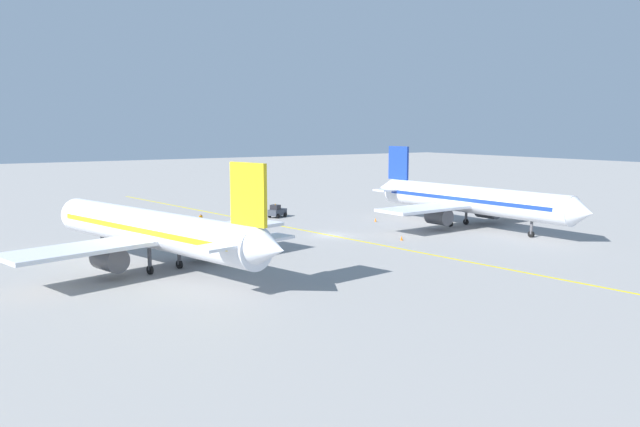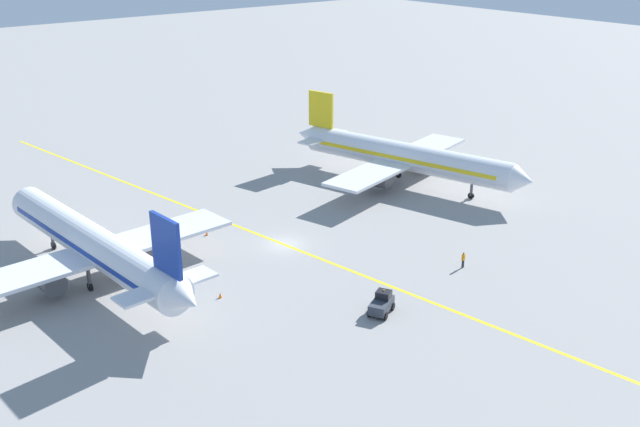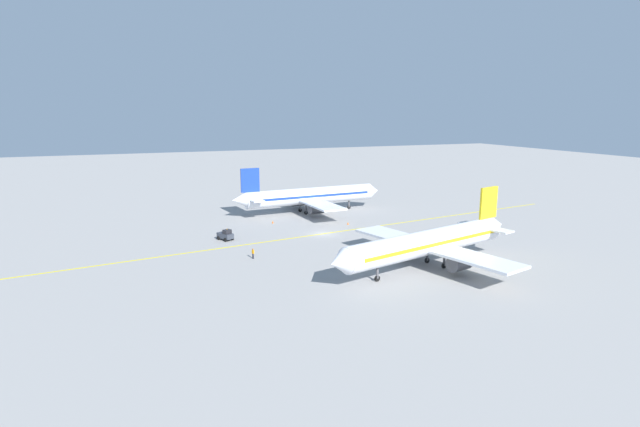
{
  "view_description": "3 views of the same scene",
  "coord_description": "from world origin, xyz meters",
  "px_view_note": "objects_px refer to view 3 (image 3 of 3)",
  "views": [
    {
      "loc": [
        42.76,
        63.77,
        13.23
      ],
      "look_at": [
        -1.53,
        -4.78,
        2.11
      ],
      "focal_mm": 35.0,
      "sensor_mm": 36.0,
      "label": 1
    },
    {
      "loc": [
        -43.56,
        -60.24,
        32.77
      ],
      "look_at": [
        1.09,
        -4.84,
        4.84
      ],
      "focal_mm": 42.0,
      "sensor_mm": 36.0,
      "label": 2
    },
    {
      "loc": [
        82.89,
        -33.88,
        22.36
      ],
      "look_at": [
        4.02,
        -2.23,
        4.78
      ],
      "focal_mm": 28.0,
      "sensor_mm": 36.0,
      "label": 3
    }
  ],
  "objects_px": {
    "baggage_tug_dark": "(226,235)",
    "traffic_cone_near_nose": "(273,222)",
    "airplane_adjacent_stand": "(429,243)",
    "traffic_cone_mid_apron": "(348,223)",
    "ground_crew_worker": "(253,253)",
    "airplane_at_gate": "(309,196)"
  },
  "relations": [
    {
      "from": "baggage_tug_dark",
      "to": "traffic_cone_near_nose",
      "type": "distance_m",
      "value": 15.09
    },
    {
      "from": "airplane_adjacent_stand",
      "to": "traffic_cone_mid_apron",
      "type": "height_order",
      "value": "airplane_adjacent_stand"
    },
    {
      "from": "baggage_tug_dark",
      "to": "ground_crew_worker",
      "type": "distance_m",
      "value": 12.93
    },
    {
      "from": "airplane_at_gate",
      "to": "traffic_cone_near_nose",
      "type": "bearing_deg",
      "value": -55.57
    },
    {
      "from": "ground_crew_worker",
      "to": "traffic_cone_near_nose",
      "type": "xyz_separation_m",
      "value": [
        -22.58,
        9.85,
        -0.63
      ]
    },
    {
      "from": "airplane_adjacent_stand",
      "to": "ground_crew_worker",
      "type": "xyz_separation_m",
      "value": [
        -13.73,
        -22.53,
        -2.8
      ]
    },
    {
      "from": "airplane_adjacent_stand",
      "to": "traffic_cone_near_nose",
      "type": "height_order",
      "value": "airplane_adjacent_stand"
    },
    {
      "from": "baggage_tug_dark",
      "to": "traffic_cone_near_nose",
      "type": "height_order",
      "value": "baggage_tug_dark"
    },
    {
      "from": "traffic_cone_near_nose",
      "to": "traffic_cone_mid_apron",
      "type": "distance_m",
      "value": 15.21
    },
    {
      "from": "baggage_tug_dark",
      "to": "ground_crew_worker",
      "type": "height_order",
      "value": "baggage_tug_dark"
    },
    {
      "from": "airplane_adjacent_stand",
      "to": "traffic_cone_mid_apron",
      "type": "bearing_deg",
      "value": 178.11
    },
    {
      "from": "traffic_cone_near_nose",
      "to": "traffic_cone_mid_apron",
      "type": "bearing_deg",
      "value": 63.88
    },
    {
      "from": "airplane_at_gate",
      "to": "airplane_adjacent_stand",
      "type": "xyz_separation_m",
      "value": [
        43.64,
        1.98,
        0.0
      ]
    },
    {
      "from": "airplane_at_gate",
      "to": "traffic_cone_mid_apron",
      "type": "height_order",
      "value": "airplane_at_gate"
    },
    {
      "from": "baggage_tug_dark",
      "to": "traffic_cone_near_nose",
      "type": "relative_size",
      "value": 6.1
    },
    {
      "from": "ground_crew_worker",
      "to": "traffic_cone_near_nose",
      "type": "relative_size",
      "value": 3.05
    },
    {
      "from": "baggage_tug_dark",
      "to": "airplane_adjacent_stand",
      "type": "bearing_deg",
      "value": 42.32
    },
    {
      "from": "airplane_adjacent_stand",
      "to": "traffic_cone_near_nose",
      "type": "xyz_separation_m",
      "value": [
        -36.3,
        -12.68,
        -3.43
      ]
    },
    {
      "from": "ground_crew_worker",
      "to": "traffic_cone_near_nose",
      "type": "bearing_deg",
      "value": 156.44
    },
    {
      "from": "ground_crew_worker",
      "to": "traffic_cone_mid_apron",
      "type": "xyz_separation_m",
      "value": [
        -15.88,
        23.5,
        -0.63
      ]
    },
    {
      "from": "airplane_at_gate",
      "to": "traffic_cone_mid_apron",
      "type": "xyz_separation_m",
      "value": [
        14.03,
        2.96,
        -3.43
      ]
    },
    {
      "from": "airplane_at_gate",
      "to": "airplane_adjacent_stand",
      "type": "distance_m",
      "value": 43.68
    }
  ]
}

